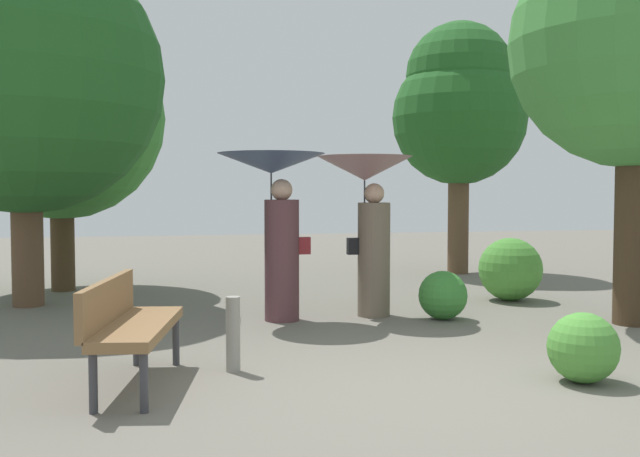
# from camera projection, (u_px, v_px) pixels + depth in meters

# --- Properties ---
(ground_plane) EXTENTS (40.00, 40.00, 0.00)m
(ground_plane) POSITION_uv_depth(u_px,v_px,m) (423.00, 389.00, 5.42)
(ground_plane) COLOR #6B665B
(person_left) EXTENTS (1.25, 1.25, 1.95)m
(person_left) POSITION_uv_depth(u_px,v_px,m) (276.00, 201.00, 8.23)
(person_left) COLOR #563338
(person_left) RESTS_ON ground
(person_right) EXTENTS (1.15, 1.15, 1.93)m
(person_right) POSITION_uv_depth(u_px,v_px,m) (368.00, 201.00, 8.53)
(person_right) COLOR #6B5B4C
(person_right) RESTS_ON ground
(park_bench) EXTENTS (0.75, 1.56, 0.83)m
(park_bench) POSITION_uv_depth(u_px,v_px,m) (128.00, 321.00, 5.45)
(park_bench) COLOR #38383D
(park_bench) RESTS_ON ground
(tree_near_left) EXTENTS (3.10, 3.10, 4.57)m
(tree_near_left) POSITION_uv_depth(u_px,v_px,m) (60.00, 102.00, 10.67)
(tree_near_left) COLOR #4C3823
(tree_near_left) RESTS_ON ground
(tree_near_right) EXTENTS (2.45, 2.45, 4.60)m
(tree_near_right) POSITION_uv_depth(u_px,v_px,m) (459.00, 105.00, 12.97)
(tree_near_right) COLOR brown
(tree_near_right) RESTS_ON ground
(tree_mid_left) EXTENTS (3.59, 3.59, 5.25)m
(tree_mid_left) POSITION_uv_depth(u_px,v_px,m) (23.00, 56.00, 9.19)
(tree_mid_left) COLOR brown
(tree_mid_left) RESTS_ON ground
(tree_mid_right) EXTENTS (2.83, 2.83, 5.16)m
(tree_mid_right) POSITION_uv_depth(u_px,v_px,m) (639.00, 18.00, 7.89)
(tree_mid_right) COLOR #42301E
(tree_mid_right) RESTS_ON ground
(bush_path_left) EXTENTS (0.58, 0.58, 0.58)m
(bush_path_left) POSITION_uv_depth(u_px,v_px,m) (443.00, 295.00, 8.35)
(bush_path_left) COLOR #387F33
(bush_path_left) RESTS_ON ground
(bush_path_right) EXTENTS (0.87, 0.87, 0.87)m
(bush_path_right) POSITION_uv_depth(u_px,v_px,m) (510.00, 269.00, 9.80)
(bush_path_right) COLOR #4C9338
(bush_path_right) RESTS_ON ground
(bush_behind_bench) EXTENTS (0.55, 0.55, 0.55)m
(bush_behind_bench) POSITION_uv_depth(u_px,v_px,m) (583.00, 348.00, 5.57)
(bush_behind_bench) COLOR #4C9338
(bush_behind_bench) RESTS_ON ground
(path_marker_post) EXTENTS (0.12, 0.12, 0.63)m
(path_marker_post) POSITION_uv_depth(u_px,v_px,m) (233.00, 334.00, 5.92)
(path_marker_post) COLOR gray
(path_marker_post) RESTS_ON ground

